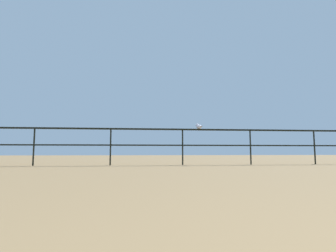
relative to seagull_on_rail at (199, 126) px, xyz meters
name	(u,v)px	position (x,y,z in m)	size (l,w,h in m)	color
pier_railing	(183,138)	(-0.51, -0.02, -0.36)	(21.36, 0.05, 1.09)	black
seagull_on_rail	(199,126)	(0.00, 0.00, 0.00)	(0.20, 0.35, 0.17)	silver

